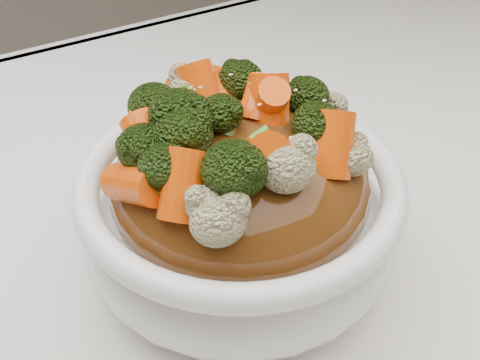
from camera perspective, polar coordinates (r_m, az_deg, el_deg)
tablecloth at (r=0.45m, az=-1.95°, el=-7.88°), size 1.20×0.80×0.04m
bowl at (r=0.39m, az=0.00°, el=-3.70°), size 0.28×0.28×0.09m
sauce_base at (r=0.37m, az=0.00°, el=-0.36°), size 0.22×0.22×0.09m
carrots at (r=0.34m, az=0.00°, el=7.88°), size 0.22×0.22×0.05m
broccoli at (r=0.34m, az=0.00°, el=7.74°), size 0.22×0.22×0.04m
cauliflower at (r=0.34m, az=0.00°, el=7.45°), size 0.22×0.22×0.04m
scallions at (r=0.34m, az=0.00°, el=8.03°), size 0.17×0.17×0.02m
sesame_seeds at (r=0.34m, az=0.00°, el=8.03°), size 0.20×0.20×0.01m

